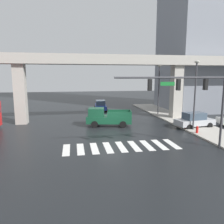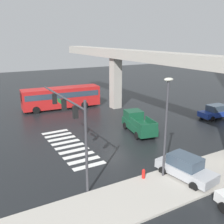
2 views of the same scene
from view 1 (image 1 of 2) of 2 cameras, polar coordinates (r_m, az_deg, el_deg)
ground_plane at (r=22.86m, az=-0.29°, el=-5.13°), size 120.00×120.00×0.00m
crosswalk_stripes at (r=18.15m, az=2.41°, el=-8.99°), size 9.35×2.80×0.01m
elevated_overpass at (r=27.85m, az=-2.36°, el=12.07°), size 50.03×2.13×8.29m
sidewalk_east at (r=27.97m, az=19.18°, el=-2.80°), size 4.00×36.00×0.15m
pickup_truck at (r=25.25m, az=-1.47°, el=-1.43°), size 5.37×2.82×2.08m
sedan_blue at (r=36.49m, az=-3.00°, el=1.69°), size 2.21×4.42×1.72m
sedan_silver at (r=26.11m, az=20.61°, el=-1.98°), size 4.51×2.42×1.72m
traffic_signal_mast at (r=17.55m, az=20.07°, el=5.02°), size 8.69×0.32×6.20m
street_lamp_near_corner at (r=24.14m, az=20.84°, el=6.00°), size 0.44×0.70×7.24m
street_lamp_mid_block at (r=32.91m, az=12.08°, el=7.14°), size 0.44×0.70×7.24m
fire_hydrant at (r=23.27m, az=21.22°, el=-4.42°), size 0.24×0.24×0.85m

